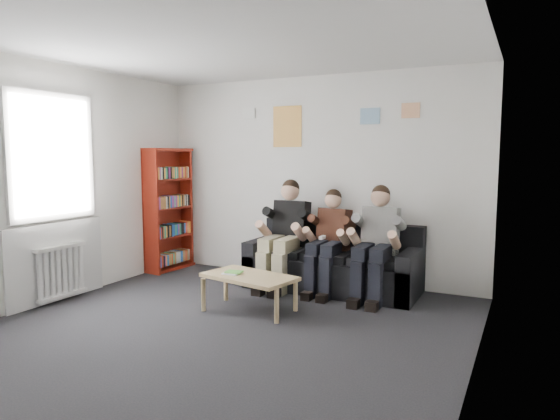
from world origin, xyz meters
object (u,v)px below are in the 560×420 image
sofa (333,266)px  person_right (375,244)px  coffee_table (249,279)px  person_middle (328,242)px  bookshelf (170,209)px  person_left (284,235)px

sofa → person_right: size_ratio=1.59×
coffee_table → person_middle: person_middle is taller
bookshelf → person_left: 1.95m
bookshelf → person_middle: (2.52, -0.15, -0.25)m
bookshelf → coffee_table: (2.04, -1.20, -0.54)m
person_middle → person_left: bearing=-172.4°
sofa → person_left: (-0.59, -0.20, 0.37)m
coffee_table → person_right: (1.07, 1.05, 0.31)m
person_left → person_middle: person_left is taller
sofa → person_left: person_left is taller
sofa → person_middle: (0.00, -0.19, 0.33)m
sofa → bookshelf: (-2.52, -0.05, 0.59)m
coffee_table → person_right: bearing=44.4°
person_middle → bookshelf: bearing=-176.2°
bookshelf → coffee_table: bookshelf is taller
sofa → coffee_table: bearing=-111.2°
person_middle → person_right: bearing=6.8°
sofa → person_right: bearing=-18.6°
coffee_table → sofa: bearing=68.8°
bookshelf → person_left: size_ratio=1.30×
sofa → person_left: size_ratio=1.55×
person_right → coffee_table: bearing=-137.0°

